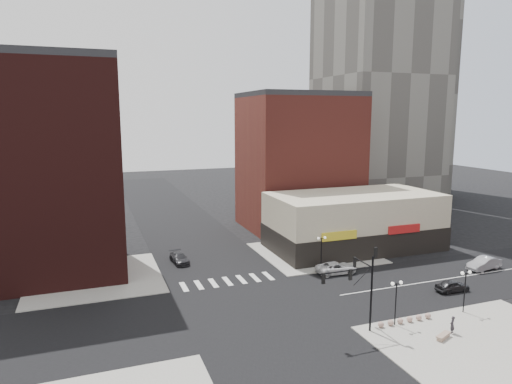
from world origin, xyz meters
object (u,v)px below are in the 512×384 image
street_lamp_ne (322,244)px  street_lamp_se_b (465,281)px  street_lamp_se_a (396,292)px  stone_bench (443,336)px  traffic_signal (360,279)px  dark_sedan_north (179,258)px  pedestrian (452,325)px  white_suv (336,268)px  dark_sedan_east (452,286)px  silver_sedan (484,263)px

street_lamp_ne → street_lamp_se_b: bearing=-66.4°
street_lamp_se_a → stone_bench: bearing=-58.0°
traffic_signal → street_lamp_se_a: traffic_signal is taller
street_lamp_se_b → dark_sedan_north: (-23.07, 24.82, -2.64)m
street_lamp_se_b → pedestrian: (-4.34, -3.12, -2.38)m
traffic_signal → white_suv: (5.92, 14.06, -4.26)m
dark_sedan_east → pedestrian: size_ratio=2.40×
traffic_signal → street_lamp_se_a: bearing=-2.6°
traffic_signal → stone_bench: size_ratio=4.25×
street_lamp_se_a → stone_bench: street_lamp_se_a is taller
traffic_signal → street_lamp_ne: 16.62m
traffic_signal → street_lamp_se_a: size_ratio=1.87×
street_lamp_se_a → silver_sedan: size_ratio=0.87×
traffic_signal → pedestrian: size_ratio=4.91×
traffic_signal → street_lamp_se_b: (11.76, -0.17, -1.67)m
street_lamp_ne → dark_sedan_east: (10.09, -11.26, -2.64)m
stone_bench → white_suv: bearing=67.1°
silver_sedan → stone_bench: 22.01m
street_lamp_ne → stone_bench: 19.89m
street_lamp_se_b → pedestrian: bearing=-144.3°
white_suv → dark_sedan_east: 13.03m
street_lamp_ne → dark_sedan_north: size_ratio=0.93×
white_suv → stone_bench: 17.86m
street_lamp_se_a → street_lamp_se_b: bearing=0.0°
dark_sedan_east → stone_bench: dark_sedan_east is taller
traffic_signal → dark_sedan_north: (-11.30, 24.65, -4.31)m
pedestrian → stone_bench: bearing=-6.2°
pedestrian → stone_bench: (-1.39, -0.51, -0.57)m
street_lamp_ne → dark_sedan_east: size_ratio=1.09×
stone_bench → street_lamp_se_b: bearing=9.1°
street_lamp_ne → pedestrian: 19.45m
street_lamp_se_b → traffic_signal: bearing=179.2°
dark_sedan_east → silver_sedan: (9.11, 4.38, 0.14)m
street_lamp_se_b → street_lamp_ne: bearing=113.6°
street_lamp_se_b → street_lamp_ne: size_ratio=1.00×
street_lamp_se_a → street_lamp_ne: size_ratio=1.00×
traffic_signal → pedestrian: (7.42, -3.29, -4.05)m
street_lamp_se_a → traffic_signal: bearing=177.4°
white_suv → dark_sedan_north: (-17.23, 10.59, -0.05)m
pedestrian → dark_sedan_east: bearing=-159.7°
street_lamp_se_b → pedestrian: 5.85m
dark_sedan_north → stone_bench: bearing=-64.0°
white_suv → silver_sedan: size_ratio=1.06×
traffic_signal → street_lamp_ne: traffic_signal is taller
street_lamp_ne → dark_sedan_north: bearing=151.2°
street_lamp_se_b → stone_bench: bearing=-147.7°
pedestrian → dark_sedan_north: bearing=-82.5°
stone_bench → dark_sedan_north: bearing=98.1°
silver_sedan → pedestrian: (-16.54, -12.23, 0.13)m
street_lamp_ne → white_suv: street_lamp_ne is taller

